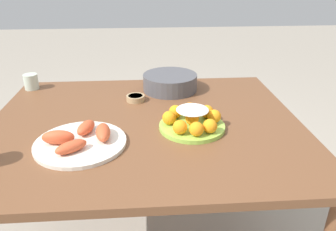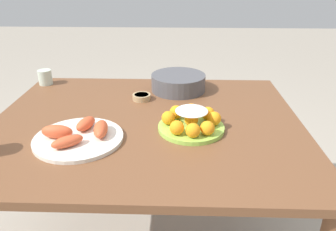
{
  "view_description": "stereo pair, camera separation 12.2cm",
  "coord_description": "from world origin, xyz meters",
  "px_view_note": "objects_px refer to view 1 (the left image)",
  "views": [
    {
      "loc": [
        0.01,
        -1.18,
        1.29
      ],
      "look_at": [
        0.09,
        -0.04,
        0.74
      ],
      "focal_mm": 35.0,
      "sensor_mm": 36.0,
      "label": 1
    },
    {
      "loc": [
        0.13,
        -1.19,
        1.29
      ],
      "look_at": [
        0.09,
        -0.04,
        0.74
      ],
      "focal_mm": 35.0,
      "sensor_mm": 36.0,
      "label": 2
    }
  ],
  "objects_px": {
    "cake_plate": "(192,121)",
    "seafood_platter": "(80,140)",
    "dining_table": "(146,140)",
    "cup_far": "(31,82)",
    "serving_bowl": "(170,82)",
    "sauce_bowl": "(136,98)"
  },
  "relations": [
    {
      "from": "cake_plate",
      "to": "dining_table",
      "type": "bearing_deg",
      "value": 157.54
    },
    {
      "from": "serving_bowl",
      "to": "cup_far",
      "type": "height_order",
      "value": "serving_bowl"
    },
    {
      "from": "cup_far",
      "to": "serving_bowl",
      "type": "bearing_deg",
      "value": -5.41
    },
    {
      "from": "cake_plate",
      "to": "cup_far",
      "type": "height_order",
      "value": "cake_plate"
    },
    {
      "from": "cake_plate",
      "to": "cup_far",
      "type": "xyz_separation_m",
      "value": [
        -0.74,
        0.49,
        0.01
      ]
    },
    {
      "from": "serving_bowl",
      "to": "seafood_platter",
      "type": "bearing_deg",
      "value": -124.37
    },
    {
      "from": "dining_table",
      "to": "seafood_platter",
      "type": "height_order",
      "value": "seafood_platter"
    },
    {
      "from": "cake_plate",
      "to": "sauce_bowl",
      "type": "height_order",
      "value": "cake_plate"
    },
    {
      "from": "serving_bowl",
      "to": "sauce_bowl",
      "type": "distance_m",
      "value": 0.21
    },
    {
      "from": "cake_plate",
      "to": "cup_far",
      "type": "bearing_deg",
      "value": 146.87
    },
    {
      "from": "serving_bowl",
      "to": "seafood_platter",
      "type": "distance_m",
      "value": 0.63
    },
    {
      "from": "dining_table",
      "to": "cup_far",
      "type": "height_order",
      "value": "cup_far"
    },
    {
      "from": "seafood_platter",
      "to": "serving_bowl",
      "type": "bearing_deg",
      "value": 55.63
    },
    {
      "from": "cake_plate",
      "to": "seafood_platter",
      "type": "xyz_separation_m",
      "value": [
        -0.41,
        -0.1,
        -0.01
      ]
    },
    {
      "from": "serving_bowl",
      "to": "sauce_bowl",
      "type": "bearing_deg",
      "value": -142.65
    },
    {
      "from": "seafood_platter",
      "to": "cup_far",
      "type": "distance_m",
      "value": 0.67
    },
    {
      "from": "sauce_bowl",
      "to": "cup_far",
      "type": "distance_m",
      "value": 0.56
    },
    {
      "from": "serving_bowl",
      "to": "seafood_platter",
      "type": "relative_size",
      "value": 0.83
    },
    {
      "from": "cake_plate",
      "to": "sauce_bowl",
      "type": "relative_size",
      "value": 2.98
    },
    {
      "from": "dining_table",
      "to": "sauce_bowl",
      "type": "relative_size",
      "value": 14.7
    },
    {
      "from": "cake_plate",
      "to": "seafood_platter",
      "type": "relative_size",
      "value": 0.79
    },
    {
      "from": "dining_table",
      "to": "seafood_platter",
      "type": "relative_size",
      "value": 3.9
    }
  ]
}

